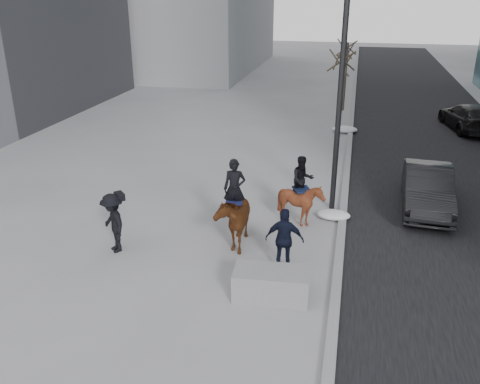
% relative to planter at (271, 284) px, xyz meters
% --- Properties ---
extents(ground, '(120.00, 120.00, 0.00)m').
position_rel_planter_xyz_m(ground, '(-1.44, 1.72, -0.37)').
color(ground, gray).
rests_on(ground, ground).
extents(road, '(8.00, 90.00, 0.01)m').
position_rel_planter_xyz_m(road, '(5.56, 11.72, -0.36)').
color(road, black).
rests_on(road, ground).
extents(curb, '(0.25, 90.00, 0.12)m').
position_rel_planter_xyz_m(curb, '(1.56, 11.72, -0.31)').
color(curb, gray).
rests_on(curb, ground).
extents(planter, '(1.89, 1.04, 0.73)m').
position_rel_planter_xyz_m(planter, '(0.00, 0.00, 0.00)').
color(planter, gray).
rests_on(planter, ground).
extents(car_near, '(1.75, 4.47, 1.45)m').
position_rel_planter_xyz_m(car_near, '(4.29, 6.50, 0.36)').
color(car_near, black).
rests_on(car_near, ground).
extents(car_far, '(2.69, 4.97, 1.37)m').
position_rel_planter_xyz_m(car_far, '(7.56, 17.69, 0.32)').
color(car_far, black).
rests_on(car_far, ground).
extents(tree_near, '(1.20, 1.20, 4.88)m').
position_rel_planter_xyz_m(tree_near, '(0.96, 12.63, 2.07)').
color(tree_near, '#342A1E').
rests_on(tree_near, ground).
extents(tree_far, '(1.20, 1.20, 4.46)m').
position_rel_planter_xyz_m(tree_far, '(0.96, 20.96, 1.87)').
color(tree_far, '#362E20').
rests_on(tree_far, ground).
extents(mounted_left, '(1.13, 2.08, 2.57)m').
position_rel_planter_xyz_m(mounted_left, '(-1.54, 2.54, 0.59)').
color(mounted_left, '#502B10').
rests_on(mounted_left, ground).
extents(mounted_right, '(1.62, 1.70, 2.24)m').
position_rel_planter_xyz_m(mounted_right, '(0.23, 4.28, 0.53)').
color(mounted_right, '#4E210F').
rests_on(mounted_right, ground).
extents(feeder, '(1.04, 0.87, 1.75)m').
position_rel_planter_xyz_m(feeder, '(0.12, 1.42, 0.51)').
color(feeder, black).
rests_on(feeder, ground).
extents(camera_crew, '(1.26, 1.27, 1.75)m').
position_rel_planter_xyz_m(camera_crew, '(-4.77, 1.34, 0.52)').
color(camera_crew, black).
rests_on(camera_crew, ground).
extents(lamppost, '(0.25, 0.80, 9.09)m').
position_rel_planter_xyz_m(lamppost, '(1.16, 5.73, 4.63)').
color(lamppost, black).
rests_on(lamppost, ground).
extents(snow_piles, '(1.32, 11.58, 0.33)m').
position_rel_planter_xyz_m(snow_piles, '(1.26, 11.81, -0.21)').
color(snow_piles, silver).
rests_on(snow_piles, ground).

